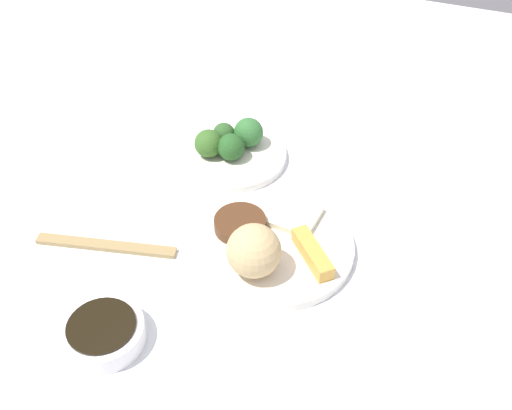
{
  "coord_description": "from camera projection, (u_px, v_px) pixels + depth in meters",
  "views": [
    {
      "loc": [
        0.23,
        -0.57,
        0.72
      ],
      "look_at": [
        -0.03,
        0.1,
        0.06
      ],
      "focal_mm": 41.98,
      "sensor_mm": 36.0,
      "label": 1
    }
  ],
  "objects": [
    {
      "name": "tabletop",
      "position": [
        252.0,
        274.0,
        0.93
      ],
      "size": [
        2.2,
        2.2,
        0.02
      ],
      "primitive_type": "cube",
      "color": "white",
      "rests_on": "ground"
    },
    {
      "name": "broccoli_floret_1",
      "position": [
        209.0,
        143.0,
        1.1
      ],
      "size": [
        0.05,
        0.05,
        0.05
      ],
      "primitive_type": "sphere",
      "color": "#386626",
      "rests_on": "broccoli_plate"
    },
    {
      "name": "broccoli_plate",
      "position": [
        231.0,
        155.0,
        1.13
      ],
      "size": [
        0.21,
        0.21,
        0.01
      ],
      "primitive_type": "cylinder",
      "color": "white",
      "rests_on": "tabletop"
    },
    {
      "name": "chopsticks_pair",
      "position": [
        106.0,
        246.0,
        0.96
      ],
      "size": [
        0.23,
        0.07,
        0.01
      ],
      "primitive_type": "cube",
      "rotation": [
        0.0,
        0.0,
        0.23
      ],
      "color": "#9F8352",
      "rests_on": "tabletop"
    },
    {
      "name": "broccoli_floret_3",
      "position": [
        224.0,
        134.0,
        1.13
      ],
      "size": [
        0.04,
        0.04,
        0.04
      ],
      "primitive_type": "sphere",
      "color": "#2F5928",
      "rests_on": "broccoli_plate"
    },
    {
      "name": "soy_sauce_bowl_liquid",
      "position": [
        101.0,
        326.0,
        0.81
      ],
      "size": [
        0.09,
        0.09,
        0.0
      ],
      "primitive_type": "cylinder",
      "color": "black",
      "rests_on": "soy_sauce_bowl"
    },
    {
      "name": "broccoli_floret_2",
      "position": [
        248.0,
        132.0,
        1.13
      ],
      "size": [
        0.06,
        0.06,
        0.06
      ],
      "primitive_type": "sphere",
      "color": "#336F34",
      "rests_on": "broccoli_plate"
    },
    {
      "name": "soy_sauce_bowl",
      "position": [
        103.0,
        333.0,
        0.82
      ],
      "size": [
        0.12,
        0.12,
        0.03
      ],
      "primitive_type": "cylinder",
      "color": "white",
      "rests_on": "tabletop"
    },
    {
      "name": "broccoli_floret_0",
      "position": [
        231.0,
        147.0,
        1.1
      ],
      "size": [
        0.05,
        0.05,
        0.05
      ],
      "primitive_type": "sphere",
      "color": "#265824",
      "rests_on": "broccoli_plate"
    },
    {
      "name": "stir_fry_heap",
      "position": [
        240.0,
        224.0,
        0.97
      ],
      "size": [
        0.08,
        0.08,
        0.02
      ],
      "primitive_type": "cylinder",
      "color": "#4E2D18",
      "rests_on": "main_plate"
    },
    {
      "name": "main_plate",
      "position": [
        275.0,
        246.0,
        0.95
      ],
      "size": [
        0.25,
        0.25,
        0.02
      ],
      "primitive_type": "cylinder",
      "color": "white",
      "rests_on": "tabletop"
    },
    {
      "name": "spring_roll",
      "position": [
        312.0,
        253.0,
        0.92
      ],
      "size": [
        0.09,
        0.09,
        0.02
      ],
      "primitive_type": "cube",
      "rotation": [
        0.0,
        0.0,
        2.33
      ],
      "color": "gold",
      "rests_on": "main_plate"
    },
    {
      "name": "crab_rangoon_wonton",
      "position": [
        295.0,
        216.0,
        0.99
      ],
      "size": [
        0.08,
        0.08,
        0.01
      ],
      "primitive_type": "cube",
      "rotation": [
        0.0,
        0.0,
        -0.08
      ],
      "color": "beige",
      "rests_on": "main_plate"
    },
    {
      "name": "rice_scoop",
      "position": [
        254.0,
        251.0,
        0.88
      ],
      "size": [
        0.08,
        0.08,
        0.08
      ],
      "primitive_type": "sphere",
      "color": "tan",
      "rests_on": "main_plate"
    }
  ]
}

